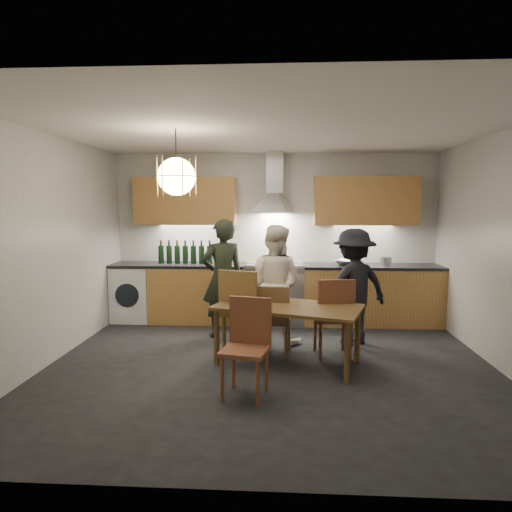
# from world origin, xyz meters

# --- Properties ---
(ground) EXTENTS (5.00, 5.00, 0.00)m
(ground) POSITION_xyz_m (0.00, 0.00, 0.00)
(ground) COLOR black
(ground) RESTS_ON ground
(room_shell) EXTENTS (5.02, 4.52, 2.61)m
(room_shell) POSITION_xyz_m (0.00, 0.00, 1.71)
(room_shell) COLOR silver
(room_shell) RESTS_ON ground
(counter_run) EXTENTS (5.00, 0.62, 0.90)m
(counter_run) POSITION_xyz_m (0.02, 1.95, 0.45)
(counter_run) COLOR tan
(counter_run) RESTS_ON ground
(range_stove) EXTENTS (0.90, 0.60, 0.92)m
(range_stove) POSITION_xyz_m (0.00, 1.94, 0.44)
(range_stove) COLOR silver
(range_stove) RESTS_ON ground
(wall_fixtures) EXTENTS (4.30, 0.54, 1.10)m
(wall_fixtures) POSITION_xyz_m (0.00, 2.07, 1.87)
(wall_fixtures) COLOR tan
(wall_fixtures) RESTS_ON ground
(pendant_lamp) EXTENTS (0.43, 0.43, 0.70)m
(pendant_lamp) POSITION_xyz_m (-1.00, -0.10, 2.10)
(pendant_lamp) COLOR black
(pendant_lamp) RESTS_ON ground
(dining_table) EXTENTS (1.77, 1.25, 0.68)m
(dining_table) POSITION_xyz_m (0.19, 0.09, 0.60)
(dining_table) COLOR brown
(dining_table) RESTS_ON ground
(chair_back_left) EXTENTS (0.60, 0.60, 1.05)m
(chair_back_left) POSITION_xyz_m (-0.35, 0.33, 0.60)
(chair_back_left) COLOR brown
(chair_back_left) RESTS_ON ground
(chair_back_mid) EXTENTS (0.43, 0.43, 0.86)m
(chair_back_mid) POSITION_xyz_m (0.03, 0.35, 0.49)
(chair_back_mid) COLOR brown
(chair_back_mid) RESTS_ON ground
(chair_back_right) EXTENTS (0.47, 0.47, 0.95)m
(chair_back_right) POSITION_xyz_m (0.74, 0.33, 0.55)
(chair_back_right) COLOR brown
(chair_back_right) RESTS_ON ground
(chair_front) EXTENTS (0.49, 0.49, 0.92)m
(chair_front) POSITION_xyz_m (-0.20, -0.74, 0.53)
(chair_front) COLOR brown
(chair_front) RESTS_ON ground
(person_left) EXTENTS (0.69, 0.59, 1.61)m
(person_left) POSITION_xyz_m (-0.68, 1.16, 0.81)
(person_left) COLOR black
(person_left) RESTS_ON ground
(person_mid) EXTENTS (0.92, 0.84, 1.55)m
(person_mid) POSITION_xyz_m (0.03, 0.96, 0.77)
(person_mid) COLOR white
(person_mid) RESTS_ON ground
(person_right) EXTENTS (1.11, 0.90, 1.50)m
(person_right) POSITION_xyz_m (1.05, 0.94, 0.75)
(person_right) COLOR black
(person_right) RESTS_ON ground
(mixing_bowl) EXTENTS (0.44, 0.44, 0.08)m
(mixing_bowl) POSITION_xyz_m (1.08, 1.91, 0.94)
(mixing_bowl) COLOR #B9B9BC
(mixing_bowl) RESTS_ON counter_run
(stock_pot) EXTENTS (0.22, 0.22, 0.12)m
(stock_pot) POSITION_xyz_m (1.67, 1.95, 0.96)
(stock_pot) COLOR #ABAAAE
(stock_pot) RESTS_ON counter_run
(wine_bottles) EXTENTS (0.84, 0.09, 0.36)m
(wine_bottles) POSITION_xyz_m (-1.37, 1.97, 1.08)
(wine_bottles) COLOR black
(wine_bottles) RESTS_ON counter_run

